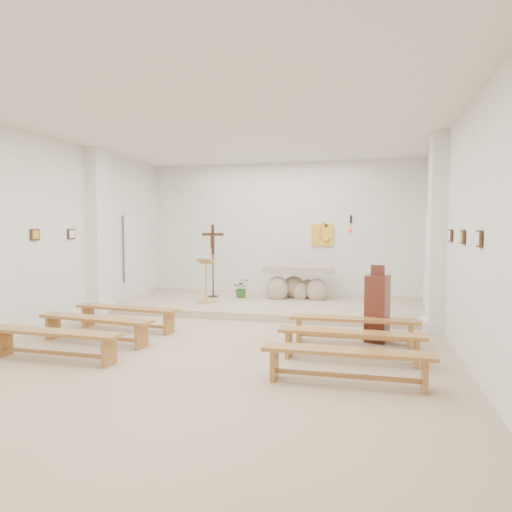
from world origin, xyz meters
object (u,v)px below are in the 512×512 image
(bench_right_second, at_px, (350,339))
(bench_right_third, at_px, (347,359))
(lectern, at_px, (206,280))
(bench_left_third, at_px, (54,338))
(crucifix_stand, at_px, (213,255))
(bench_right_front, at_px, (353,324))
(donation_pedestal, at_px, (377,308))
(altar, at_px, (298,285))
(bench_left_second, at_px, (95,324))
(bench_left_front, at_px, (127,313))

(bench_right_second, bearing_deg, bench_right_third, -89.03)
(lectern, bearing_deg, bench_left_third, -92.02)
(crucifix_stand, height_order, bench_right_front, crucifix_stand)
(donation_pedestal, xyz_separation_m, bench_right_third, (-0.37, -2.21, -0.23))
(crucifix_stand, distance_m, bench_right_second, 5.46)
(altar, bearing_deg, bench_left_second, -123.19)
(bench_right_front, bearing_deg, altar, 111.79)
(donation_pedestal, xyz_separation_m, bench_left_second, (-4.35, -1.25, -0.23))
(crucifix_stand, relative_size, bench_left_front, 0.87)
(bench_left_front, xyz_separation_m, bench_right_third, (3.99, -1.94, 0.00))
(bench_left_third, bearing_deg, bench_right_front, 27.24)
(bench_right_front, relative_size, bench_left_third, 1.00)
(altar, bearing_deg, bench_left_front, -129.69)
(donation_pedestal, relative_size, bench_left_front, 0.62)
(bench_right_third, bearing_deg, bench_left_third, 179.52)
(lectern, xyz_separation_m, bench_right_second, (3.35, -3.30, -0.34))
(crucifix_stand, xyz_separation_m, bench_right_front, (3.47, -3.16, -0.85))
(bench_left_front, bearing_deg, lectern, 80.41)
(bench_left_front, bearing_deg, bench_right_second, -7.91)
(crucifix_stand, height_order, bench_left_second, crucifix_stand)
(altar, bearing_deg, bench_right_second, -75.11)
(altar, relative_size, bench_right_front, 0.84)
(bench_left_second, height_order, bench_right_third, same)
(altar, distance_m, crucifix_stand, 2.17)
(lectern, bearing_deg, crucifix_stand, 104.98)
(lectern, bearing_deg, altar, 36.64)
(altar, relative_size, bench_left_third, 0.84)
(bench_left_front, bearing_deg, crucifix_stand, 86.47)
(bench_left_second, relative_size, bench_right_third, 1.01)
(lectern, height_order, crucifix_stand, crucifix_stand)
(bench_left_second, bearing_deg, crucifix_stand, 89.05)
(crucifix_stand, height_order, bench_left_front, crucifix_stand)
(bench_left_third, distance_m, bench_right_third, 3.99)
(crucifix_stand, bearing_deg, bench_right_third, -58.11)
(bench_right_front, relative_size, bench_right_third, 1.00)
(bench_right_front, bearing_deg, bench_left_second, -167.17)
(altar, bearing_deg, lectern, -152.96)
(crucifix_stand, bearing_deg, lectern, -83.90)
(crucifix_stand, xyz_separation_m, bench_right_third, (3.47, -5.09, -0.85))
(bench_left_third, bearing_deg, bench_right_second, 14.98)
(altar, xyz_separation_m, bench_left_second, (-2.55, -4.41, -0.16))
(bench_left_front, distance_m, bench_left_second, 0.97)
(bench_right_front, bearing_deg, bench_left_front, 179.18)
(donation_pedestal, distance_m, bench_left_front, 4.37)
(bench_right_second, relative_size, bench_left_third, 1.00)
(bench_left_third, xyz_separation_m, bench_right_third, (3.99, 0.00, 0.00))
(bench_left_front, distance_m, bench_right_second, 4.10)
(altar, distance_m, bench_left_third, 5.96)
(bench_left_front, bearing_deg, donation_pedestal, 9.38)
(crucifix_stand, bearing_deg, bench_left_second, -99.51)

